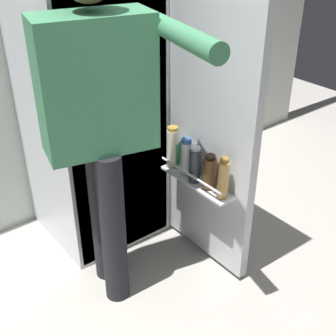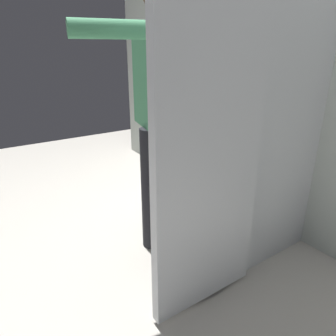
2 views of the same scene
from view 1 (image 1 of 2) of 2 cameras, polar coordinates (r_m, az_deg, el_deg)
ground_plane at (r=2.52m, az=-1.86°, el=-12.93°), size 6.41×6.41×0.00m
refrigerator at (r=2.45m, az=-8.76°, el=7.93°), size 0.67×1.20×1.61m
person at (r=1.93m, az=-8.54°, el=7.11°), size 0.56×0.83×1.62m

